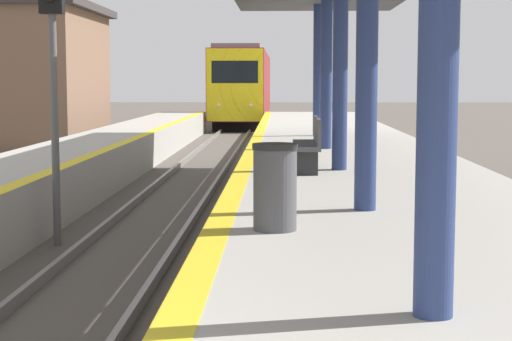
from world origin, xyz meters
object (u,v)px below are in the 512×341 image
at_px(trash_bin, 275,187).
at_px(bench, 310,142).
at_px(signal_mid, 53,44).
at_px(train, 244,86).

height_order(trash_bin, bench, bench).
distance_m(trash_bin, bench, 5.95).
relative_size(signal_mid, bench, 2.39).
bearing_deg(signal_mid, train, 88.27).
distance_m(train, bench, 38.08).
bearing_deg(train, trash_bin, -87.05).
relative_size(signal_mid, trash_bin, 4.98).
height_order(train, bench, train).
bearing_deg(trash_bin, train, 92.95).
bearing_deg(signal_mid, trash_bin, -51.55).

